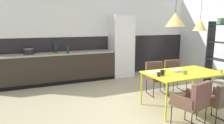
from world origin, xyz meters
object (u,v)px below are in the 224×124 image
(armchair_facing_counter, at_px, (194,99))
(bottle_wine_green, at_px, (68,50))
(open_shelf_unit, at_px, (222,52))
(pendant_lamp_over_table_near, at_px, (175,20))
(refrigerator_column, at_px, (121,46))
(dining_table, at_px, (183,74))
(mug_wide_latte, at_px, (159,74))
(mug_tall_blue, at_px, (163,73))
(mug_short_terracotta, at_px, (185,72))
(armchair_far_side, at_px, (219,98))
(open_book, at_px, (154,72))
(armchair_head_of_table, at_px, (174,72))
(mug_glass_clear, at_px, (220,71))
(cooking_pot, at_px, (29,51))
(armchair_by_stool, at_px, (156,74))
(pendant_lamp_over_table_far, at_px, (200,25))
(fruit_bowl, at_px, (176,70))
(bottle_oil_tall, at_px, (55,48))

(armchair_facing_counter, relative_size, bottle_wine_green, 3.34)
(open_shelf_unit, xyz_separation_m, pendant_lamp_over_table_near, (-2.40, -0.80, 0.84))
(refrigerator_column, xyz_separation_m, dining_table, (0.04, -2.89, -0.32))
(dining_table, relative_size, mug_wide_latte, 14.14)
(mug_tall_blue, height_order, mug_short_terracotta, mug_tall_blue)
(refrigerator_column, relative_size, mug_tall_blue, 15.77)
(armchair_far_side, relative_size, open_book, 2.59)
(dining_table, distance_m, armchair_head_of_table, 1.11)
(armchair_head_of_table, relative_size, mug_short_terracotta, 6.93)
(armchair_head_of_table, bearing_deg, mug_tall_blue, 45.50)
(refrigerator_column, distance_m, bottle_wine_green, 1.85)
(pendant_lamp_over_table_near, bearing_deg, open_shelf_unit, 18.47)
(refrigerator_column, bearing_deg, mug_glass_clear, -78.34)
(cooking_pot, xyz_separation_m, pendant_lamp_over_table_near, (2.61, -2.99, 0.83))
(refrigerator_column, height_order, dining_table, refrigerator_column)
(armchair_far_side, relative_size, open_shelf_unit, 0.39)
(armchair_facing_counter, bearing_deg, mug_wide_latte, 88.39)
(mug_short_terracotta, xyz_separation_m, mug_wide_latte, (-0.57, 0.07, -0.00))
(armchair_by_stool, xyz_separation_m, armchair_far_side, (0.07, -1.74, -0.03))
(dining_table, distance_m, bottle_wine_green, 3.27)
(armchair_far_side, relative_size, mug_tall_blue, 5.81)
(refrigerator_column, distance_m, mug_wide_latte, 3.04)
(armchair_head_of_table, relative_size, pendant_lamp_over_table_far, 0.77)
(mug_glass_clear, relative_size, bottle_wine_green, 0.51)
(armchair_facing_counter, relative_size, mug_glass_clear, 6.56)
(armchair_by_stool, height_order, cooking_pot, cooking_pot)
(mug_short_terracotta, distance_m, pendant_lamp_over_table_far, 1.03)
(armchair_far_side, distance_m, mug_glass_clear, 0.83)
(cooking_pot, bearing_deg, open_book, -49.10)
(fruit_bowl, bearing_deg, mug_glass_clear, -31.63)
(refrigerator_column, relative_size, mug_short_terracotta, 17.65)
(armchair_head_of_table, bearing_deg, fruit_bowl, 56.03)
(pendant_lamp_over_table_near, bearing_deg, mug_glass_clear, -19.34)
(armchair_facing_counter, height_order, mug_wide_latte, armchair_facing_counter)
(open_book, bearing_deg, pendant_lamp_over_table_far, -17.68)
(dining_table, height_order, pendant_lamp_over_table_far, pendant_lamp_over_table_far)
(armchair_by_stool, distance_m, open_shelf_unit, 2.17)
(open_shelf_unit, distance_m, pendant_lamp_over_table_far, 2.09)
(armchair_far_side, relative_size, cooking_pot, 2.67)
(armchair_head_of_table, relative_size, cooking_pot, 2.85)
(pendant_lamp_over_table_far, bearing_deg, armchair_facing_counter, -136.95)
(armchair_facing_counter, xyz_separation_m, bottle_wine_green, (-1.35, 3.50, 0.48))
(refrigerator_column, xyz_separation_m, mug_tall_blue, (-0.51, -2.91, -0.22))
(cooking_pot, bearing_deg, refrigerator_column, -1.34)
(mug_tall_blue, distance_m, mug_wide_latte, 0.13)
(bottle_oil_tall, bearing_deg, mug_tall_blue, -60.78)
(armchair_by_stool, distance_m, cooking_pot, 3.59)
(mug_short_terracotta, xyz_separation_m, pendant_lamp_over_table_far, (0.42, 0.10, 0.93))
(armchair_head_of_table, xyz_separation_m, bottle_oil_tall, (-2.77, 1.99, 0.54))
(armchair_facing_counter, height_order, fruit_bowl, armchair_facing_counter)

